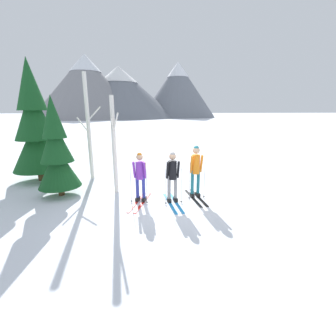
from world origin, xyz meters
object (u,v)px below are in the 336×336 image
Objects in this scene: skier_in_orange at (196,169)px; pine_tree_near at (57,152)px; birch_tree_tall at (89,127)px; skier_in_black at (172,174)px; pine_tree_mid at (35,127)px; skier_in_purple at (140,175)px; birch_tree_slender at (114,145)px.

pine_tree_near is (-4.80, 0.95, 0.58)m from skier_in_orange.
skier_in_orange is 5.16m from birch_tree_tall.
skier_in_black is 0.94m from skier_in_orange.
pine_tree_mid reaches higher than pine_tree_near.
skier_in_black is 0.49× the size of pine_tree_near.
pine_tree_mid is 2.19m from birch_tree_tall.
skier_in_orange is 0.36× the size of pine_tree_mid.
pine_tree_near is at bearing -110.99° from birch_tree_tall.
birch_tree_slender is (-0.87, 1.01, 0.87)m from skier_in_purple.
skier_in_black is 4.16m from pine_tree_near.
pine_tree_mid is (-4.27, 3.15, 1.39)m from skier_in_purple.
skier_in_purple is 0.35× the size of pine_tree_mid.
skier_in_orange reaches higher than skier_in_black.
birch_tree_slender is (1.99, -0.02, 0.19)m from pine_tree_near.
skier_in_black is 4.74m from birch_tree_tall.
skier_in_orange is 0.53× the size of pine_tree_near.
skier_in_black is 2.44m from birch_tree_slender.
pine_tree_near is at bearing 162.20° from skier_in_black.
birch_tree_tall is at bearing -2.20° from pine_tree_mid.
birch_tree_slender reaches higher than skier_in_black.
skier_in_orange reaches higher than skier_in_purple.
pine_tree_mid is at bearing 143.61° from skier_in_purple.
birch_tree_slender is (-1.92, 1.24, 0.84)m from skier_in_black.
skier_in_purple is at bearing -177.49° from skier_in_orange.
skier_in_orange is at bearing -26.28° from pine_tree_mid.
birch_tree_slender is (-2.81, 0.92, 0.77)m from skier_in_orange.
pine_tree_mid reaches higher than skier_in_black.
birch_tree_slender is at bearing -59.49° from birch_tree_tall.
skier_in_black is at bearing -32.73° from birch_tree_slender.
skier_in_orange is 4.92m from pine_tree_near.
pine_tree_mid is (-1.41, 2.12, 0.71)m from pine_tree_near.
skier_in_black is at bearing -160.52° from skier_in_orange.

